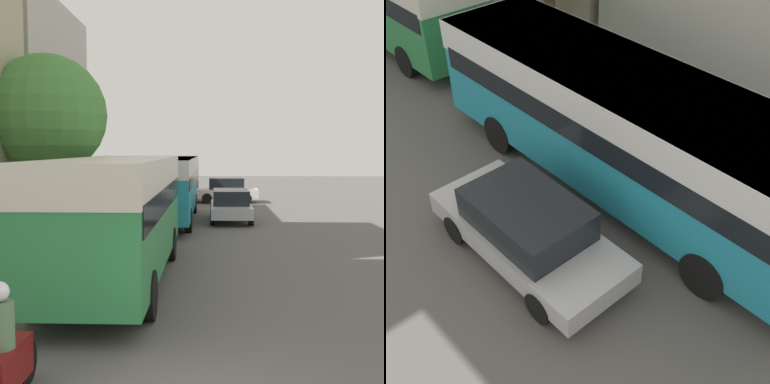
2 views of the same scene
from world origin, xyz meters
TOP-DOWN VIEW (x-y plane):
  - bus_following at (-1.77, 18.53)m, footprint 2.66×10.49m
  - car_crossing at (1.25, 18.77)m, footprint 1.91×4.46m

SIDE VIEW (x-z plane):
  - car_crossing at x=1.25m, z-range 0.03..1.51m
  - bus_following at x=-1.77m, z-range 0.45..3.41m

